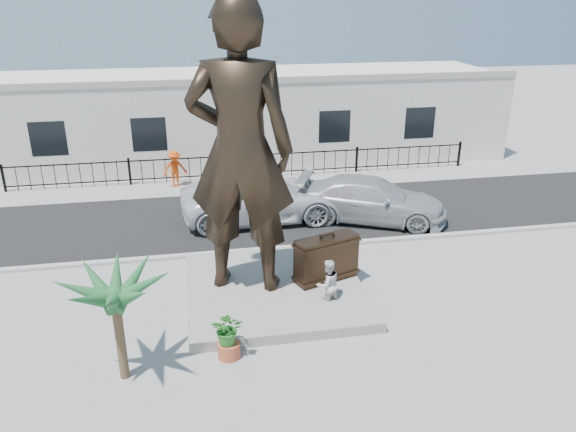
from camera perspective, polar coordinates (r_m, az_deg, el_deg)
name	(u,v)px	position (r m, az deg, el deg)	size (l,w,h in m)	color
ground	(301,319)	(15.89, 1.34, -10.40)	(100.00, 100.00, 0.00)	#9E9991
street	(261,214)	(22.94, -2.75, 0.20)	(40.00, 7.00, 0.01)	black
curb	(275,249)	(19.74, -1.33, -3.36)	(40.00, 0.25, 0.12)	#A5A399
far_sidewalk	(249,183)	(26.66, -3.95, 3.35)	(40.00, 2.50, 0.02)	#9E9991
plinth	(275,290)	(17.00, -1.36, -7.48)	(5.20, 5.20, 0.30)	gray
fence	(247,166)	(27.24, -4.18, 5.05)	(22.00, 0.10, 1.20)	black
building	(237,116)	(30.90, -5.19, 10.12)	(28.00, 7.00, 4.40)	silver
statue	(240,151)	(15.54, -4.90, 6.64)	(3.00, 1.97, 8.23)	black
suitcase	(326,258)	(17.00, 3.92, -4.32)	(1.96, 0.62, 1.38)	black
tourist	(328,284)	(16.08, 4.06, -6.93)	(0.73, 0.57, 1.49)	silver
car_white	(263,197)	(22.18, -2.59, 1.90)	(2.94, 6.38, 1.77)	silver
car_silver	(372,200)	(22.29, 8.50, 1.65)	(2.36, 5.82, 1.69)	#A3A5A8
worker	(175,169)	(26.37, -11.41, 4.72)	(1.10, 0.63, 1.71)	#D5440B
palm_tree	(125,377)	(14.35, -16.20, -15.40)	(1.80, 1.80, 3.20)	#1D5126
planter	(229,350)	(14.40, -6.01, -13.39)	(0.56, 0.56, 0.40)	#AF4C2E
shrub	(228,328)	(14.05, -6.11, -11.29)	(0.77, 0.67, 0.86)	#276E23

